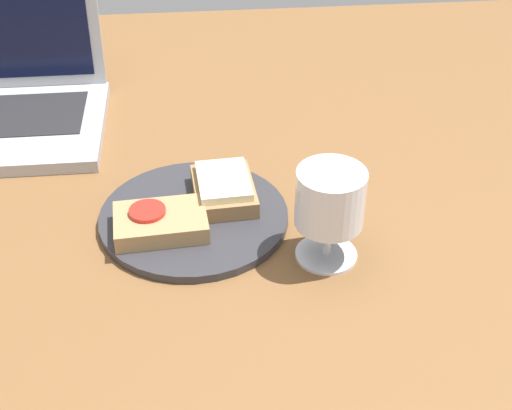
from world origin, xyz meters
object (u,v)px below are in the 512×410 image
Objects in this scene: sandwich_with_tomato at (158,222)px; sandwich_with_cheese at (222,189)px; wine_glass at (328,204)px; plate at (192,217)px.

sandwich_with_cheese reaches higher than sandwich_with_tomato.
sandwich_with_cheese is 16.91cm from wine_glass.
sandwich_with_tomato is 0.98× the size of wine_glass.
sandwich_with_tomato is (-4.10, -2.96, 1.80)cm from plate.
plate is 2.20× the size of sandwich_with_cheese.
sandwich_with_tomato reaches higher than plate.
plate is 5.37cm from sandwich_with_tomato.
wine_glass reaches higher than sandwich_with_cheese.
plate is at bearing 35.84° from sandwich_with_tomato.
sandwich_with_cheese is 0.91× the size of wine_glass.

